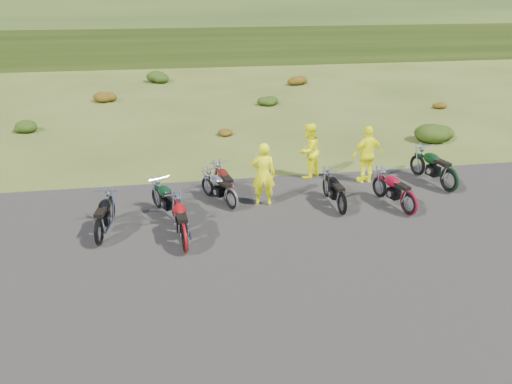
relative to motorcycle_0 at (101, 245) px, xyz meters
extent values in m
plane|color=#414A18|center=(4.51, -0.06, 0.00)|extent=(300.00, 300.00, 0.00)
cube|color=black|center=(4.51, -2.06, 0.00)|extent=(20.00, 12.00, 0.04)
cube|color=#253612|center=(4.51, 109.94, 0.00)|extent=(300.00, 90.00, 9.17)
ellipsoid|color=#1B350D|center=(-4.59, 11.24, 0.31)|extent=(1.03, 1.03, 0.61)
ellipsoid|color=#65370C|center=(-1.69, 16.54, 0.38)|extent=(1.30, 1.30, 0.77)
ellipsoid|color=#1B350D|center=(1.21, 21.84, 0.46)|extent=(1.56, 1.56, 0.92)
ellipsoid|color=#65370C|center=(4.11, 9.14, 0.23)|extent=(0.77, 0.77, 0.45)
ellipsoid|color=#1B350D|center=(7.01, 14.44, 0.31)|extent=(1.03, 1.03, 0.61)
ellipsoid|color=#65370C|center=(9.91, 19.74, 0.38)|extent=(1.30, 1.30, 0.77)
ellipsoid|color=#1B350D|center=(12.81, 7.04, 0.46)|extent=(1.56, 1.56, 0.92)
ellipsoid|color=#65370C|center=(15.71, 12.34, 0.23)|extent=(0.77, 0.77, 0.45)
imported|color=#EDEF0C|center=(4.53, 1.76, 0.96)|extent=(0.78, 0.60, 1.92)
imported|color=#EDEF0C|center=(6.42, 3.73, 0.93)|extent=(1.15, 1.12, 1.87)
imported|color=#EDEF0C|center=(8.20, 3.00, 0.96)|extent=(1.19, 0.69, 1.91)
camera|label=1|loc=(2.09, -11.64, 6.25)|focal=35.00mm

